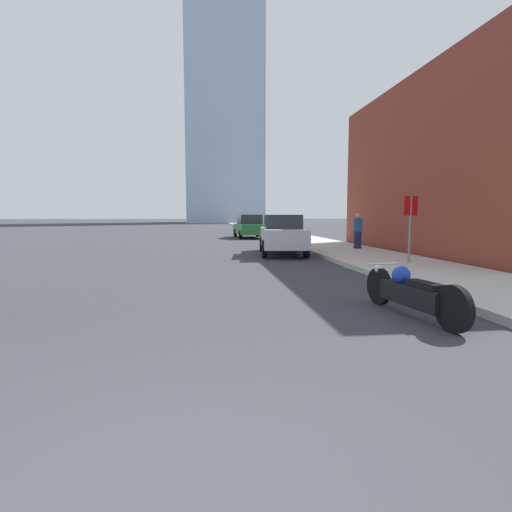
{
  "coord_description": "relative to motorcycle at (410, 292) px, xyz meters",
  "views": [
    {
      "loc": [
        0.35,
        -1.95,
        1.62
      ],
      "look_at": [
        1.23,
        5.1,
        0.9
      ],
      "focal_mm": 28.0,
      "sensor_mm": 36.0,
      "label": 1
    }
  ],
  "objects": [
    {
      "name": "distant_tower",
      "position": [
        1.02,
        87.66,
        37.11
      ],
      "size": [
        16.79,
        16.79,
        75.01
      ],
      "color": "#9EB7CC",
      "rests_on": "ground_plane"
    },
    {
      "name": "motorcycle",
      "position": [
        0.0,
        0.0,
        0.0
      ],
      "size": [
        0.65,
        2.5,
        0.78
      ],
      "rotation": [
        0.0,
        0.0,
        0.14
      ],
      "color": "black",
      "rests_on": "ground_plane"
    },
    {
      "name": "stop_sign",
      "position": [
        3.03,
        5.74,
        1.16
      ],
      "size": [
        0.57,
        0.26,
        2.06
      ],
      "color": "slate",
      "rests_on": "sidewalk"
    },
    {
      "name": "sidewalk",
      "position": [
        2.8,
        35.99,
        -0.32
      ],
      "size": [
        3.42,
        240.0,
        0.15
      ],
      "color": "#B2ADA3",
      "rests_on": "ground_plane"
    },
    {
      "name": "pedestrian",
      "position": [
        3.49,
        11.19,
        0.55
      ],
      "size": [
        0.36,
        0.22,
        1.57
      ],
      "color": "#1E2347",
      "rests_on": "sidewalk"
    },
    {
      "name": "parked_car_silver",
      "position": [
        -0.09,
        10.4,
        0.45
      ],
      "size": [
        2.15,
        4.66,
        1.65
      ],
      "rotation": [
        0.0,
        0.0,
        -0.1
      ],
      "color": "#BCBCC1",
      "rests_on": "ground_plane"
    },
    {
      "name": "brick_storefront",
      "position": [
        8.85,
        9.42,
        3.14
      ],
      "size": [
        8.28,
        13.2,
        7.07
      ],
      "color": "brown",
      "rests_on": "ground_plane"
    },
    {
      "name": "parked_car_green",
      "position": [
        -0.12,
        22.93,
        0.43
      ],
      "size": [
        2.11,
        4.69,
        1.68
      ],
      "rotation": [
        0.0,
        0.0,
        0.06
      ],
      "color": "#1E6B33",
      "rests_on": "ground_plane"
    }
  ]
}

